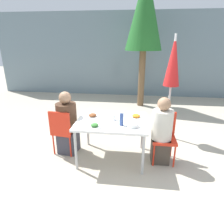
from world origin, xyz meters
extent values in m
plane|color=#B2A893|center=(0.00, 0.00, 0.00)|extent=(24.00, 24.00, 0.00)
cube|color=slate|center=(0.00, 4.55, 1.50)|extent=(10.00, 0.20, 3.00)
cube|color=white|center=(0.00, 0.00, 0.72)|extent=(1.20, 0.95, 0.04)
cylinder|color=#B7B7B7|center=(-0.54, -0.41, 0.35)|extent=(0.04, 0.04, 0.70)
cylinder|color=#B7B7B7|center=(0.54, -0.41, 0.35)|extent=(0.04, 0.04, 0.70)
cylinder|color=#B7B7B7|center=(-0.54, 0.41, 0.35)|extent=(0.04, 0.04, 0.70)
cylinder|color=#B7B7B7|center=(0.54, 0.41, 0.35)|extent=(0.04, 0.04, 0.70)
cube|color=red|center=(-0.90, 0.12, 0.43)|extent=(0.45, 0.45, 0.04)
cube|color=red|center=(-0.92, -0.06, 0.66)|extent=(0.40, 0.09, 0.42)
cylinder|color=red|center=(-1.05, 0.31, 0.20)|extent=(0.03, 0.03, 0.41)
cylinder|color=red|center=(-0.71, 0.27, 0.20)|extent=(0.03, 0.03, 0.41)
cylinder|color=red|center=(-1.09, -0.02, 0.20)|extent=(0.03, 0.03, 0.41)
cylinder|color=red|center=(-0.75, -0.07, 0.20)|extent=(0.03, 0.03, 0.41)
cube|color=#383842|center=(-0.85, 0.11, 0.22)|extent=(0.37, 0.37, 0.45)
cylinder|color=#472D1E|center=(-0.85, 0.11, 0.71)|extent=(0.37, 0.37, 0.53)
sphere|color=#9E7556|center=(-0.85, 0.11, 1.08)|extent=(0.22, 0.22, 0.22)
cube|color=red|center=(0.90, 0.01, 0.43)|extent=(0.40, 0.40, 0.04)
cube|color=red|center=(0.90, 0.19, 0.66)|extent=(0.40, 0.04, 0.42)
cylinder|color=red|center=(1.07, -0.16, 0.20)|extent=(0.03, 0.03, 0.41)
cylinder|color=red|center=(0.73, -0.17, 0.20)|extent=(0.03, 0.03, 0.41)
cylinder|color=red|center=(1.07, 0.18, 0.20)|extent=(0.03, 0.03, 0.41)
cylinder|color=red|center=(0.73, 0.17, 0.20)|extent=(0.03, 0.03, 0.41)
cube|color=#473D33|center=(0.85, 0.01, 0.22)|extent=(0.31, 0.31, 0.45)
cylinder|color=beige|center=(0.85, 0.01, 0.70)|extent=(0.34, 0.34, 0.51)
sphere|color=#9E7556|center=(0.85, 0.01, 1.06)|extent=(0.22, 0.22, 0.22)
cylinder|color=#333333|center=(1.09, 0.99, 0.03)|extent=(0.36, 0.36, 0.05)
cylinder|color=#BCBCBC|center=(1.09, 0.99, 1.08)|extent=(0.04, 0.04, 2.15)
cone|color=red|center=(1.09, 0.99, 1.65)|extent=(0.32, 0.32, 1.00)
cylinder|color=white|center=(-0.36, 0.10, 0.75)|extent=(0.25, 0.25, 0.01)
ellipsoid|color=brown|center=(-0.36, 0.10, 0.78)|extent=(0.14, 0.14, 0.06)
cylinder|color=white|center=(0.41, 0.16, 0.75)|extent=(0.25, 0.25, 0.01)
ellipsoid|color=orange|center=(0.41, 0.16, 0.78)|extent=(0.14, 0.14, 0.06)
cylinder|color=white|center=(-0.24, -0.33, 0.75)|extent=(0.22, 0.22, 0.01)
ellipsoid|color=#33702D|center=(-0.24, -0.33, 0.78)|extent=(0.12, 0.12, 0.05)
cylinder|color=#334C8E|center=(0.18, -0.19, 0.84)|extent=(0.07, 0.07, 0.20)
cylinder|color=white|center=(0.18, -0.19, 0.95)|extent=(0.05, 0.05, 0.02)
cylinder|color=white|center=(0.03, 0.02, 0.79)|extent=(0.07, 0.07, 0.10)
cylinder|color=white|center=(0.36, -0.22, 0.77)|extent=(0.19, 0.19, 0.06)
cylinder|color=brown|center=(0.54, 3.21, 0.87)|extent=(0.20, 0.20, 1.74)
cone|color=#236628|center=(0.54, 3.21, 2.84)|extent=(1.10, 1.10, 2.19)
camera|label=1|loc=(0.40, -3.14, 2.04)|focal=32.00mm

